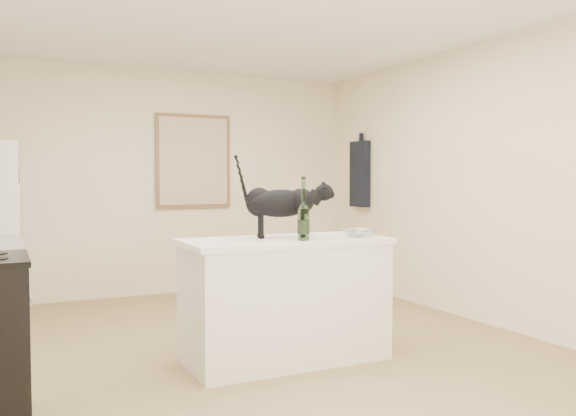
% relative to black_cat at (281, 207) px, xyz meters
% --- Properties ---
extents(floor, '(5.50, 5.50, 0.00)m').
position_rel_black_cat_xyz_m(floor, '(-0.10, 0.13, -1.13)').
color(floor, '#91764D').
rests_on(floor, ground).
extents(ceiling, '(5.50, 5.50, 0.00)m').
position_rel_black_cat_xyz_m(ceiling, '(-0.10, 0.13, 1.47)').
color(ceiling, white).
rests_on(ceiling, ground).
extents(wall_back, '(4.50, 0.00, 4.50)m').
position_rel_black_cat_xyz_m(wall_back, '(-0.10, 2.88, 0.17)').
color(wall_back, beige).
rests_on(wall_back, ground).
extents(wall_right, '(0.00, 5.50, 5.50)m').
position_rel_black_cat_xyz_m(wall_right, '(2.15, 0.13, 0.17)').
color(wall_right, beige).
rests_on(wall_right, ground).
extents(island_base, '(1.44, 0.67, 0.86)m').
position_rel_black_cat_xyz_m(island_base, '(-0.00, -0.07, -0.70)').
color(island_base, white).
rests_on(island_base, floor).
extents(island_top, '(1.50, 0.70, 0.04)m').
position_rel_black_cat_xyz_m(island_top, '(-0.00, -0.07, -0.25)').
color(island_top, white).
rests_on(island_top, island_base).
extents(artwork_frame, '(0.90, 0.03, 1.10)m').
position_rel_black_cat_xyz_m(artwork_frame, '(0.20, 2.85, 0.42)').
color(artwork_frame, brown).
rests_on(artwork_frame, wall_back).
extents(artwork_canvas, '(0.82, 0.00, 1.02)m').
position_rel_black_cat_xyz_m(artwork_canvas, '(0.20, 2.83, 0.42)').
color(artwork_canvas, beige).
rests_on(artwork_canvas, wall_back).
extents(hanging_garment, '(0.08, 0.34, 0.80)m').
position_rel_black_cat_xyz_m(hanging_garment, '(2.09, 2.18, 0.27)').
color(hanging_garment, black).
rests_on(hanging_garment, wall_right).
extents(black_cat, '(0.68, 0.38, 0.45)m').
position_rel_black_cat_xyz_m(black_cat, '(0.00, 0.00, 0.00)').
color(black_cat, black).
rests_on(black_cat, island_top).
extents(wine_bottle, '(0.10, 0.10, 0.40)m').
position_rel_black_cat_xyz_m(wine_bottle, '(0.06, -0.24, -0.03)').
color(wine_bottle, '#295B24').
rests_on(wine_bottle, island_top).
extents(glass_bowl, '(0.30, 0.30, 0.06)m').
position_rel_black_cat_xyz_m(glass_bowl, '(0.56, -0.20, -0.20)').
color(glass_bowl, silver).
rests_on(glass_bowl, island_top).
extents(fridge_paper, '(0.05, 0.15, 0.20)m').
position_rel_black_cat_xyz_m(fridge_paper, '(-1.71, 2.52, 0.21)').
color(fridge_paper, white).
rests_on(fridge_paper, fridge).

